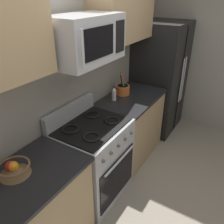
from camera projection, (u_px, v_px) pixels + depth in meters
ground_plane at (146, 216)px, 2.51m from camera, size 16.00×16.00×0.00m
wall_back at (60, 84)px, 2.39m from camera, size 8.00×0.10×2.60m
counter_left at (27, 224)px, 1.91m from camera, size 1.09×0.63×0.91m
range_oven at (93, 160)px, 2.60m from camera, size 0.76×0.67×1.09m
counter_right at (131, 126)px, 3.29m from camera, size 1.02×0.63×0.91m
refrigerator at (159, 78)px, 3.79m from camera, size 0.83×0.74×1.77m
wall_right at (213, 52)px, 3.67m from camera, size 0.10×8.00×2.60m
microwave at (85, 39)px, 2.00m from camera, size 0.72×0.44×0.40m
upper_cabinets_right at (123, 9)px, 2.66m from camera, size 1.01×0.34×0.72m
utensil_crock at (123, 89)px, 3.12m from camera, size 0.19×0.19×0.33m
fruit_basket at (14, 169)px, 1.76m from camera, size 0.25×0.25×0.11m
bottle_vinegar at (114, 94)px, 2.94m from camera, size 0.06×0.06×0.19m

